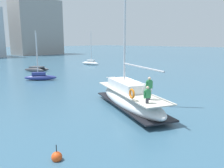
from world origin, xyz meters
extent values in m
plane|color=#38607A|center=(0.00, 0.00, 0.00)|extent=(400.00, 400.00, 0.00)
ellipsoid|color=white|center=(-1.89, -1.02, 0.70)|extent=(6.36, 9.68, 1.40)
cube|color=black|center=(-1.89, -1.02, 0.39)|extent=(6.30, 9.52, 0.10)
cube|color=beige|center=(-1.89, -1.02, 1.44)|extent=(5.98, 9.17, 0.08)
cube|color=white|center=(-1.58, -0.37, 1.83)|extent=(3.40, 4.62, 0.70)
cylinder|color=silver|center=(-1.37, 0.06, 7.48)|extent=(0.16, 0.16, 12.00)
cylinder|color=#B7B7BC|center=(-2.63, -2.53, 3.60)|extent=(2.63, 5.23, 0.12)
cylinder|color=silver|center=(0.04, 2.95, 1.95)|extent=(0.84, 0.45, 0.06)
torus|color=orange|center=(-4.10, -2.88, 1.95)|extent=(0.43, 0.69, 0.70)
cylinder|color=#33333D|center=(-3.15, -3.61, 1.88)|extent=(0.20, 0.20, 0.80)
cube|color=#338C4C|center=(-3.15, -3.61, 2.56)|extent=(0.38, 0.32, 0.56)
sphere|color=beige|center=(-3.15, -3.61, 2.95)|extent=(0.20, 0.20, 0.20)
cylinder|color=#338C4C|center=(-3.35, -3.51, 2.51)|extent=(0.09, 0.09, 0.50)
cylinder|color=#338C4C|center=(-2.95, -3.71, 2.51)|extent=(0.09, 0.09, 0.50)
cylinder|color=#33333D|center=(-3.96, -4.02, 1.66)|extent=(0.20, 0.20, 0.35)
cube|color=#338C4C|center=(-3.96, -4.02, 2.11)|extent=(0.38, 0.32, 0.56)
sphere|color=beige|center=(-3.96, -4.02, 2.50)|extent=(0.20, 0.20, 0.20)
cylinder|color=#338C4C|center=(-4.16, -3.92, 2.06)|extent=(0.09, 0.09, 0.50)
cylinder|color=#338C4C|center=(-3.76, -4.11, 2.06)|extent=(0.09, 0.09, 0.50)
torus|color=silver|center=(-3.05, -3.39, 2.10)|extent=(0.71, 0.39, 0.76)
ellipsoid|color=navy|center=(0.32, 16.72, 0.36)|extent=(4.01, 3.79, 0.72)
cube|color=navy|center=(0.16, 16.87, 0.92)|extent=(1.78, 1.71, 0.40)
cylinder|color=silver|center=(0.07, 16.94, 3.79)|extent=(0.12, 0.12, 6.13)
ellipsoid|color=white|center=(18.99, 27.11, 0.38)|extent=(1.83, 4.84, 0.76)
cube|color=white|center=(19.02, 26.88, 0.96)|extent=(1.01, 1.98, 0.40)
cylinder|color=silver|center=(19.04, 26.76, 4.13)|extent=(0.12, 0.12, 6.73)
ellipsoid|color=#4C4C51|center=(5.50, 26.06, 0.33)|extent=(2.00, 3.95, 0.66)
ellipsoid|color=#4C4C51|center=(4.07, 25.46, 0.33)|extent=(2.00, 3.95, 0.66)
cube|color=#4C4C51|center=(4.79, 25.76, 0.76)|extent=(2.30, 2.68, 0.24)
cylinder|color=silver|center=(4.91, 25.47, 3.88)|extent=(0.11, 0.11, 5.99)
sphere|color=#EA4C19|center=(-10.52, -3.48, 0.15)|extent=(0.51, 0.51, 0.51)
cylinder|color=black|center=(-10.52, -3.48, 0.45)|extent=(0.04, 0.04, 0.60)
cube|color=gray|center=(32.14, 73.57, 10.78)|extent=(18.27, 10.35, 21.55)
camera|label=1|loc=(-15.81, -11.84, 5.43)|focal=36.00mm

